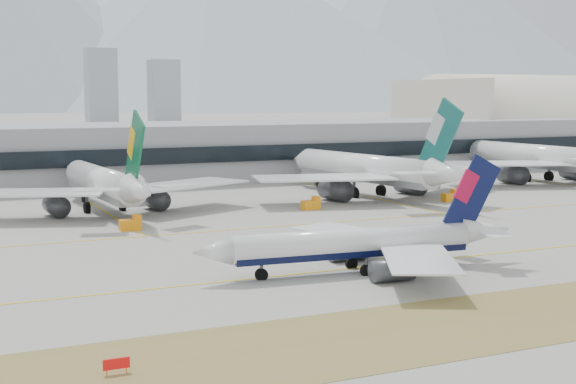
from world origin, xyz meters
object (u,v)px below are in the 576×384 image
taxiing_airliner (364,244)px  widebody_eva (105,185)px  widebody_china_air (541,158)px  terminal (138,152)px  widebody_cathay (371,170)px  hangar (536,156)px

taxiing_airliner → widebody_eva: size_ratio=0.78×
widebody_china_air → terminal: bearing=62.0°
taxiing_airliner → widebody_cathay: (39.90, 65.45, 2.37)m
hangar → widebody_eva: bearing=-156.7°
taxiing_airliner → widebody_eva: 69.11m
widebody_china_air → widebody_cathay: bearing=97.5°
taxiing_airliner → terminal: size_ratio=0.16×
terminal → hangar: 156.05m
widebody_cathay → widebody_china_air: bearing=-88.7°
widebody_china_air → terminal: size_ratio=0.23×
hangar → terminal: bearing=-172.6°
taxiing_airliner → widebody_eva: bearing=-69.2°
taxiing_airliner → widebody_china_air: (97.34, 74.72, 2.49)m
widebody_cathay → terminal: 68.10m
taxiing_airliner → widebody_eva: widebody_eva is taller
hangar → widebody_china_air: bearing=-131.3°
taxiing_airliner → widebody_china_air: 122.73m
widebody_eva → widebody_cathay: size_ratio=0.92×
taxiing_airliner → widebody_cathay: bearing=-116.3°
terminal → widebody_eva: bearing=-110.5°
taxiing_airliner → hangar: hangar is taller
taxiing_airliner → terminal: (1.94, 121.96, 3.90)m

